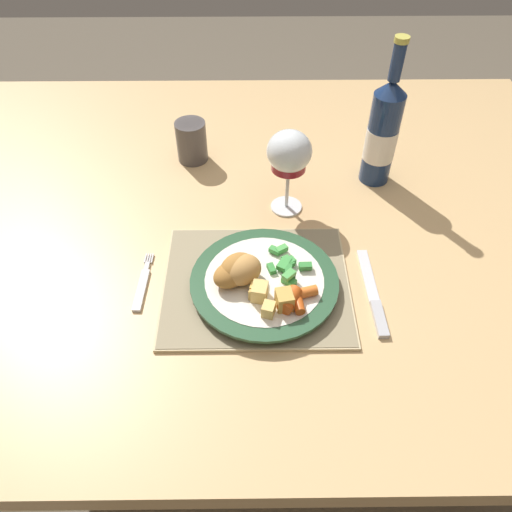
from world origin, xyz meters
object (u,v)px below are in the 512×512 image
Objects in this scene: dining_table at (235,237)px; wine_glass at (289,155)px; drinking_cup at (191,140)px; table_knife at (374,299)px; fork at (142,285)px; dinner_plate at (264,282)px; bottle at (382,133)px.

wine_glass is (0.10, 0.01, 0.20)m from dining_table.
wine_glass is 0.27m from drinking_cup.
table_knife is 1.12× the size of wine_glass.
fork is (-0.15, -0.20, 0.08)m from dining_table.
dinner_plate is at bearing -102.86° from wine_glass.
fork is at bearing -141.25° from wine_glass.
bottle reaches higher than wine_glass.
drinking_cup reaches higher than dining_table.
bottle is (0.19, 0.09, -0.01)m from wine_glass.
table_knife is 2.14× the size of drinking_cup.
dining_table is 5.02× the size of bottle.
drinking_cup is at bearing 118.34° from dining_table.
dining_table is at bearing -161.40° from bottle.
drinking_cup is at bearing 81.21° from fork.
dinner_plate is 0.18m from table_knife.
fork is 0.38m from drinking_cup.
dining_table is 0.23m from drinking_cup.
drinking_cup is (-0.15, 0.38, 0.03)m from dinner_plate.
fork is 0.54m from bottle.
fork is 0.77× the size of wine_glass.
table_knife is at bearing -60.87° from wine_glass.
table_knife reaches higher than fork.
dining_table is 7.83× the size of table_knife.
drinking_cup is (-0.20, 0.17, -0.08)m from wine_glass.
dinner_plate is 1.30× the size of table_knife.
wine_glass is 0.57× the size of bottle.
fork is 0.39m from table_knife.
wine_glass is 0.21m from bottle.
bottle is at bearing -11.09° from drinking_cup.
drinking_cup is (0.06, 0.37, 0.04)m from fork.
dining_table is 16.74× the size of drinking_cup.
table_knife is (0.18, -0.03, -0.01)m from dinner_plate.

